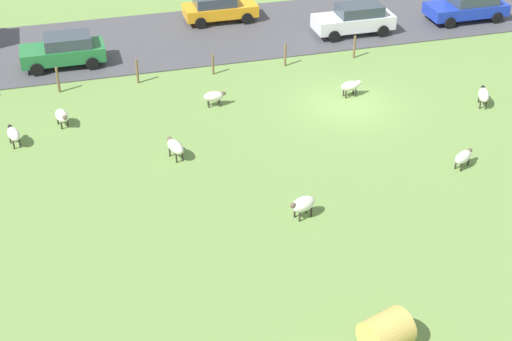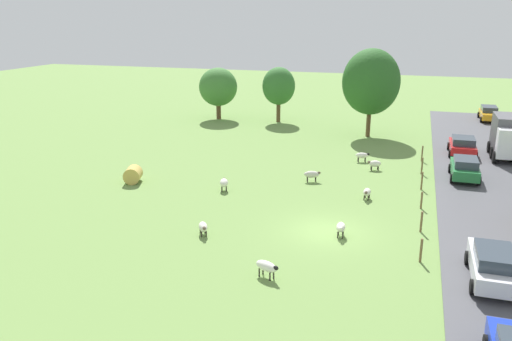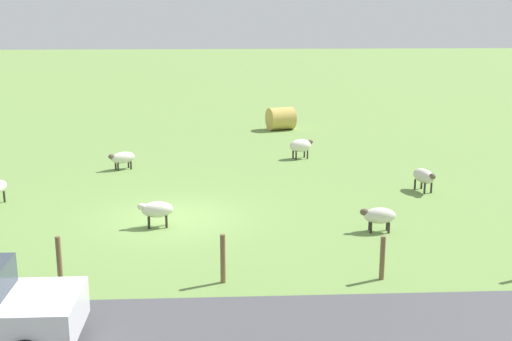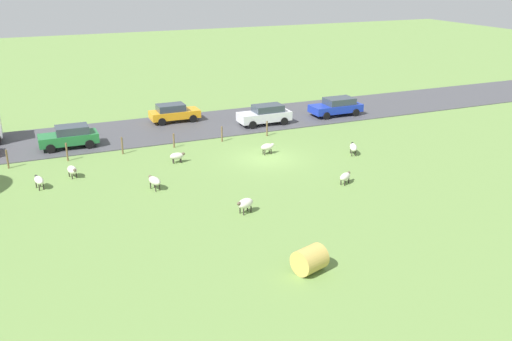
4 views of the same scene
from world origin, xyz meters
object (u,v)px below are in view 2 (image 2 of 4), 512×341
Objects in this scene: sheep_5 at (312,174)px; car_0 at (465,168)px; sheep_1 at (224,183)px; sheep_6 at (367,192)px; sheep_2 at (362,155)px; tree_0 at (279,86)px; truck_0 at (510,136)px; car_1 at (489,113)px; car_5 at (463,145)px; sheep_3 at (375,164)px; tree_2 at (218,87)px; car_3 at (493,264)px; hay_bale_0 at (133,175)px; sheep_7 at (341,227)px; tree_1 at (371,82)px; sheep_4 at (267,266)px; sheep_0 at (203,227)px.

car_0 is (10.29, 3.72, 0.34)m from sheep_5.
sheep_6 is at bearing 6.90° from sheep_1.
sheep_6 is at bearing -81.90° from sheep_2.
truck_0 is (21.81, -9.26, -2.02)m from tree_0.
car_0 is at bearing -99.83° from car_1.
car_5 is at bearing 42.43° from sheep_1.
tree_2 is at bearing 140.50° from sheep_3.
car_1 is at bearing 15.18° from tree_2.
car_3 is (6.29, -9.31, 0.42)m from sheep_6.
hay_bale_0 is (-11.95, -3.89, 0.04)m from sheep_5.
sheep_6 is at bearing 83.30° from sheep_7.
tree_2 reaches higher than car_5.
hay_bale_0 is 29.84m from truck_0.
tree_1 is 1.92× the size of car_3.
sheep_4 reaches higher than sheep_2.
sheep_1 is 0.26× the size of car_3.
tree_1 is (14.31, 19.53, 4.68)m from hay_bale_0.
sheep_1 is 6.38m from sheep_5.
tree_2 is (-18.62, 15.35, 3.09)m from sheep_3.
truck_0 is 1.13× the size of car_3.
sheep_1 is 1.08× the size of sheep_6.
truck_0 reaches higher than sheep_3.
hay_bale_0 is at bearing -161.98° from sheep_5.
sheep_6 is 0.25× the size of car_5.
sheep_0 is 1.06× the size of sheep_6.
hay_bale_0 is at bearing -152.96° from sheep_3.
car_1 is at bearing 73.04° from sheep_7.
car_3 is at bearing -51.48° from tree_2.
sheep_6 is 0.21× the size of truck_0.
sheep_2 reaches higher than sheep_7.
tree_2 reaches higher than sheep_0.
car_1 is at bearing 62.33° from sheep_5.
truck_0 is 22.88m from car_3.
car_0 is (7.93, -11.92, -4.37)m from tree_1.
sheep_4 is 0.29× the size of car_3.
car_3 is at bearing -73.75° from tree_1.
sheep_1 is (-1.52, 7.17, 0.09)m from sheep_0.
sheep_1 is 17.62m from car_3.
car_3 is at bearing -68.32° from sheep_3.
tree_1 is 17.53m from tree_2.
car_1 is 1.11× the size of car_5.
sheep_2 is 24.17m from car_1.
tree_1 reaches higher than sheep_1.
sheep_5 is 1.16× the size of sheep_7.
hay_bale_0 is (-12.78, 10.41, 0.03)m from sheep_4.
car_5 is (18.36, -9.18, -3.04)m from tree_0.
sheep_7 reaches higher than sheep_3.
car_3 reaches higher than car_0.
sheep_1 is 24.08m from truck_0.
hay_bale_0 is at bearing -177.93° from sheep_1.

